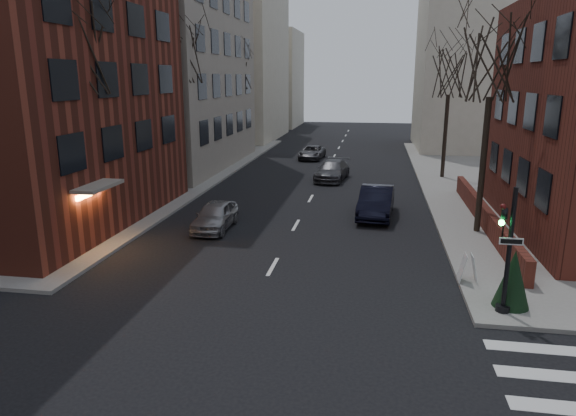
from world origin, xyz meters
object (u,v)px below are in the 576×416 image
object	(u,v)px
evergreen_shrub	(513,279)
tree_left_b	(180,51)
tree_left_a	(76,49)
sandwich_board	(468,268)
parked_sedan	(376,202)
traffic_signal	(506,258)
tree_right_a	(493,60)
streetlamp_near	(169,131)
streetlamp_far	(250,110)
car_lane_silver	(215,216)
tree_left_c	(238,69)
car_lane_gray	(332,170)
tree_right_b	(450,73)
car_lane_far	(312,152)

from	to	relation	value
evergreen_shrub	tree_left_b	bearing A→B (deg)	135.93
tree_left_a	sandwich_board	xyz separation A→B (m)	(16.10, -2.64, -7.81)
tree_left_a	parked_sedan	bearing A→B (deg)	26.54
traffic_signal	evergreen_shrub	size ratio (longest dim) A/B	2.11
tree_right_a	sandwich_board	size ratio (longest dim) A/B	9.43
streetlamp_near	sandwich_board	size ratio (longest dim) A/B	6.09
traffic_signal	streetlamp_far	size ratio (longest dim) A/B	0.64
sandwich_board	streetlamp_near	bearing A→B (deg)	145.46
streetlamp_far	car_lane_silver	xyz separation A→B (m)	(4.38, -25.35, -3.55)
tree_left_c	car_lane_gray	xyz separation A→B (m)	(9.60, -9.84, -7.33)
tree_right_b	car_lane_silver	world-z (taller)	tree_right_b
streetlamp_far	parked_sedan	bearing A→B (deg)	-60.55
sandwich_board	evergreen_shrub	world-z (taller)	evergreen_shrub
tree_left_a	car_lane_silver	bearing A→B (deg)	28.01
car_lane_silver	sandwich_board	bearing A→B (deg)	-25.80
car_lane_far	car_lane_gray	bearing A→B (deg)	-70.38
tree_right_a	streetlamp_near	bearing A→B (deg)	166.76
streetlamp_near	parked_sedan	distance (m)	12.77
tree_left_a	tree_right_a	world-z (taller)	tree_left_a
evergreen_shrub	car_lane_far	bearing A→B (deg)	108.58
streetlamp_near	parked_sedan	size ratio (longest dim) A/B	1.28
tree_right_a	parked_sedan	world-z (taller)	tree_right_a
tree_left_c	tree_left_b	bearing A→B (deg)	-90.00
tree_right_b	car_lane_gray	distance (m)	10.71
streetlamp_near	car_lane_silver	world-z (taller)	streetlamp_near
tree_right_b	car_lane_gray	xyz separation A→B (m)	(-8.00, -1.84, -6.89)
parked_sedan	sandwich_board	xyz separation A→B (m)	(3.30, -9.04, -0.14)
streetlamp_near	tree_right_a	bearing A→B (deg)	-13.24
tree_right_a	car_lane_silver	distance (m)	14.67
tree_left_b	car_lane_far	xyz separation A→B (m)	(6.91, 13.82, -8.31)
tree_left_a	tree_right_b	xyz separation A→B (m)	(17.60, 18.00, -0.88)
evergreen_shrub	traffic_signal	bearing A→B (deg)	-131.55
traffic_signal	tree_left_b	xyz separation A→B (m)	(-16.74, 17.01, 7.00)
car_lane_far	tree_right_a	bearing A→B (deg)	-59.84
tree_left_a	car_lane_gray	size ratio (longest dim) A/B	2.12
car_lane_far	tree_left_b	bearing A→B (deg)	-112.51
evergreen_shrub	car_lane_silver	bearing A→B (deg)	149.27
tree_left_b	tree_right_a	world-z (taller)	tree_left_b
car_lane_far	evergreen_shrub	xyz separation A→B (m)	(10.21, -30.39, 0.50)
traffic_signal	streetlamp_near	size ratio (longest dim) A/B	0.64
streetlamp_far	sandwich_board	distance (m)	34.53
traffic_signal	car_lane_far	distance (m)	32.38
tree_left_c	car_lane_gray	world-z (taller)	tree_left_c
traffic_signal	car_lane_silver	distance (m)	14.08
car_lane_silver	tree_left_a	bearing A→B (deg)	-152.34
streetlamp_far	parked_sedan	size ratio (longest dim) A/B	1.28
tree_right_a	tree_left_a	bearing A→B (deg)	-167.20
sandwich_board	tree_right_b	bearing A→B (deg)	85.78
streetlamp_near	traffic_signal	bearing A→B (deg)	-38.87
tree_right_b	sandwich_board	size ratio (longest dim) A/B	8.91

